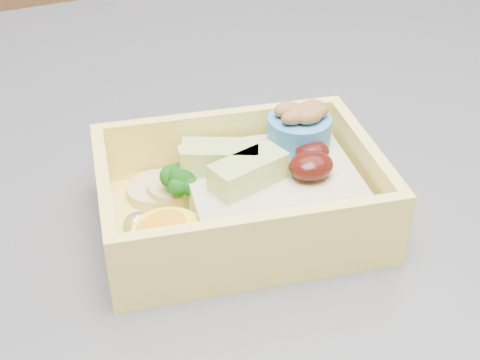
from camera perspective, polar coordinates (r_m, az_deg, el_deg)
name	(u,v)px	position (r m, az deg, el deg)	size (l,w,h in m)	color
bento_box	(248,192)	(0.44, 0.65, -1.02)	(0.20, 0.16, 0.07)	#FFE769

